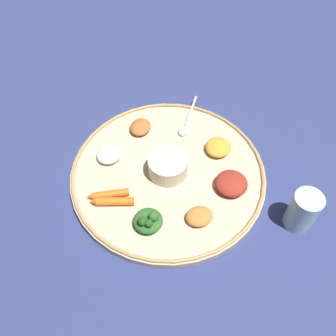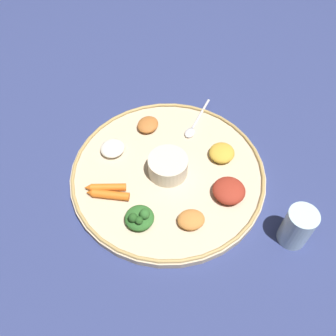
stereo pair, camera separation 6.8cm
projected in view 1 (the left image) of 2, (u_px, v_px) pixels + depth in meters
name	position (u px, v px, depth m)	size (l,w,h in m)	color
ground_plane	(168.00, 176.00, 0.86)	(2.40, 2.40, 0.00)	navy
platter	(168.00, 174.00, 0.85)	(0.46, 0.46, 0.02)	#C6B293
platter_rim	(168.00, 171.00, 0.85)	(0.45, 0.45, 0.01)	tan
center_bowl	(168.00, 165.00, 0.83)	(0.09, 0.09, 0.05)	beige
spoon	(186.00, 122.00, 0.94)	(0.15, 0.03, 0.01)	silver
greens_pile	(148.00, 220.00, 0.75)	(0.08, 0.08, 0.04)	#2D6628
carrot_near_spoon	(108.00, 194.00, 0.80)	(0.06, 0.09, 0.02)	orange
carrot_outer	(112.00, 201.00, 0.79)	(0.05, 0.10, 0.02)	orange
mound_lentil_yellow	(218.00, 147.00, 0.88)	(0.06, 0.06, 0.03)	gold
mound_rice_white	(109.00, 154.00, 0.86)	(0.06, 0.06, 0.02)	silver
mound_squash	(199.00, 216.00, 0.76)	(0.06, 0.05, 0.02)	#C67A38
mound_beet	(231.00, 183.00, 0.81)	(0.07, 0.07, 0.03)	maroon
mound_chickpea	(140.00, 127.00, 0.92)	(0.06, 0.05, 0.02)	#B2662D
drinking_glass	(302.00, 212.00, 0.76)	(0.06, 0.06, 0.10)	silver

